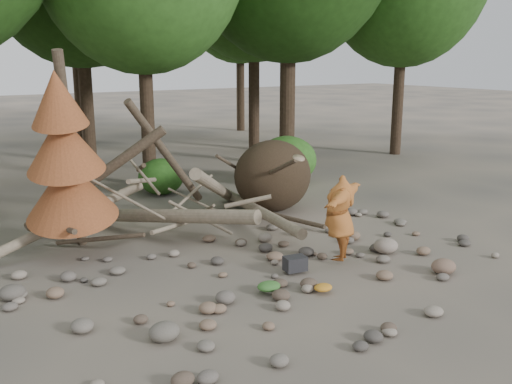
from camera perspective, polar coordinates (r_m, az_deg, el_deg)
ground at (r=11.07m, az=3.01°, el=-8.78°), size 120.00×120.00×0.00m
deadfall_pile at (r=15.24m, az=0.00°, el=1.19°), size 8.55×5.24×3.30m
dead_conifer at (r=12.22m, az=-18.47°, el=2.98°), size 2.06×2.16×4.35m
bush_mid at (r=17.86m, az=-9.48°, el=1.54°), size 1.40×1.40×1.12m
bush_right at (r=19.15m, az=3.09°, el=3.23°), size 2.00×2.00×1.60m
frisbee_thrower at (r=11.75m, az=8.37°, el=-2.56°), size 2.15×1.72×2.26m
backpack at (r=11.35m, az=3.93°, el=-7.43°), size 0.47×0.35×0.29m
cloth_green at (r=10.45m, az=1.30°, el=-9.66°), size 0.44×0.37×0.17m
cloth_orange at (r=10.51m, az=6.72°, el=-9.72°), size 0.35×0.29×0.13m
boulder_front_left at (r=8.93m, az=-9.15°, el=-13.62°), size 0.48×0.43×0.29m
boulder_front_right at (r=11.89m, az=18.25°, el=-7.08°), size 0.50×0.45×0.30m
boulder_mid_right at (r=12.76m, az=12.86°, el=-5.26°), size 0.55×0.49×0.33m
boulder_mid_left at (r=11.02m, az=-23.19°, el=-9.22°), size 0.47×0.42×0.28m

